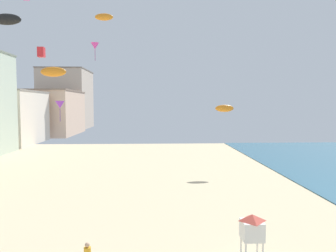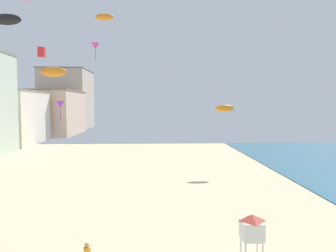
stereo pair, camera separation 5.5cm
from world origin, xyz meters
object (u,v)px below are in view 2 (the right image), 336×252
object	(u,v)px
kite_purple_delta	(60,105)
lifeguard_stand	(252,228)
kite_orange_parafoil_3	(53,72)
kite_black_parafoil	(7,19)
kite_orange_parafoil_2	(104,17)
kite_orange_parafoil	(225,108)
kite_red_box	(42,52)
kite_magenta_delta	(95,46)

from	to	relation	value
kite_purple_delta	lifeguard_stand	bearing A→B (deg)	-40.51
kite_orange_parafoil_3	lifeguard_stand	bearing A→B (deg)	-28.46
kite_black_parafoil	kite_orange_parafoil_2	size ratio (longest dim) A/B	0.70
kite_orange_parafoil	kite_black_parafoil	world-z (taller)	kite_black_parafoil
kite_black_parafoil	kite_purple_delta	xyz separation A→B (m)	(0.72, 7.87, -5.06)
lifeguard_stand	kite_red_box	bearing A→B (deg)	140.66
kite_red_box	kite_orange_parafoil_3	world-z (taller)	kite_red_box
kite_orange_parafoil	kite_orange_parafoil_3	size ratio (longest dim) A/B	1.30
kite_orange_parafoil_2	kite_black_parafoil	bearing A→B (deg)	-94.67
lifeguard_stand	kite_magenta_delta	xyz separation A→B (m)	(-11.94, 21.30, 13.20)
kite_orange_parafoil	kite_magenta_delta	world-z (taller)	kite_magenta_delta
kite_purple_delta	kite_magenta_delta	bearing A→B (deg)	83.05
lifeguard_stand	kite_black_parafoil	world-z (taller)	kite_black_parafoil
kite_red_box	kite_magenta_delta	xyz separation A→B (m)	(7.33, -3.59, 0.16)
kite_red_box	lifeguard_stand	bearing A→B (deg)	-52.25
kite_orange_parafoil_2	kite_red_box	bearing A→B (deg)	-157.38
lifeguard_stand	kite_orange_parafoil_3	world-z (taller)	kite_orange_parafoil_3
lifeguard_stand	kite_orange_parafoil	distance (m)	24.59
kite_orange_parafoil_3	kite_black_parafoil	bearing A→B (deg)	-117.04
lifeguard_stand	kite_orange_parafoil_2	size ratio (longest dim) A/B	1.04
kite_red_box	kite_orange_parafoil_2	distance (m)	9.57
kite_red_box	kite_magenta_delta	size ratio (longest dim) A/B	0.60
kite_red_box	kite_orange_parafoil_3	distance (m)	20.03
kite_orange_parafoil_2	kite_purple_delta	bearing A→B (deg)	-94.41
lifeguard_stand	kite_purple_delta	world-z (taller)	kite_purple_delta
kite_magenta_delta	kite_orange_parafoil_2	bearing A→B (deg)	89.43
kite_magenta_delta	kite_purple_delta	xyz separation A→B (m)	(-1.22, -10.05, -6.71)
kite_orange_parafoil_2	kite_purple_delta	world-z (taller)	kite_orange_parafoil_2
lifeguard_stand	kite_orange_parafoil_2	distance (m)	35.45
kite_orange_parafoil_2	kite_magenta_delta	size ratio (longest dim) A/B	1.19
kite_magenta_delta	kite_orange_parafoil_3	world-z (taller)	kite_magenta_delta
kite_magenta_delta	kite_purple_delta	world-z (taller)	kite_magenta_delta
kite_black_parafoil	kite_red_box	bearing A→B (deg)	104.06
kite_red_box	kite_black_parafoil	xyz separation A→B (m)	(5.39, -21.51, -1.50)
kite_orange_parafoil	kite_orange_parafoil_2	xyz separation A→B (m)	(-15.54, 4.41, 12.25)
lifeguard_stand	kite_orange_parafoil_3	bearing A→B (deg)	164.44
kite_magenta_delta	kite_purple_delta	bearing A→B (deg)	-96.95
lifeguard_stand	kite_magenta_delta	size ratio (longest dim) A/B	1.24
kite_black_parafoil	kite_magenta_delta	world-z (taller)	kite_magenta_delta
kite_orange_parafoil_3	kite_purple_delta	size ratio (longest dim) A/B	1.02
lifeguard_stand	kite_orange_parafoil	world-z (taller)	kite_orange_parafoil
kite_orange_parafoil_2	kite_magenta_delta	world-z (taller)	kite_orange_parafoil_2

